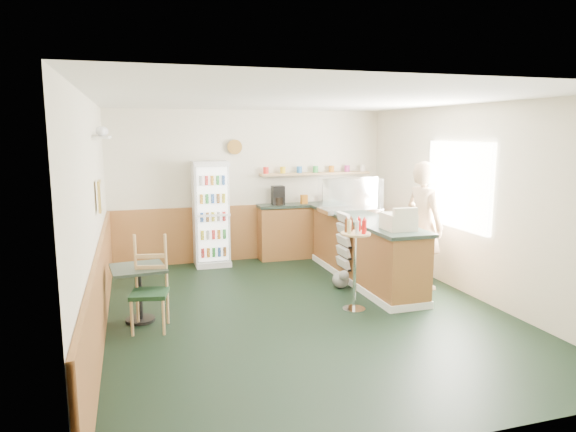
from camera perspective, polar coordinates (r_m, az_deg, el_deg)
name	(u,v)px	position (r m, az deg, el deg)	size (l,w,h in m)	color
ground	(304,312)	(6.81, 1.80, -10.57)	(6.00, 6.00, 0.00)	black
room_envelope	(272,190)	(7.08, -1.80, 2.90)	(5.04, 6.02, 2.72)	beige
service_counter	(364,252)	(8.13, 8.40, -3.96)	(0.68, 3.01, 1.01)	#A26D34
back_counter	(316,227)	(9.60, 3.12, -1.28)	(2.24, 0.42, 1.69)	#A26D34
drinks_fridge	(211,214)	(9.00, -8.55, 0.25)	(0.60, 0.52, 1.82)	silver
display_case	(350,195)	(8.48, 6.93, 2.29)	(0.98, 0.51, 0.56)	silver
cash_register	(398,222)	(7.08, 12.16, -0.61)	(0.38, 0.40, 0.22)	beige
shopkeeper	(424,225)	(7.88, 14.85, -0.99)	(0.63, 0.45, 1.89)	tan
condiment_stand	(355,251)	(6.70, 7.48, -3.87)	(0.39, 0.39, 1.21)	silver
newspaper_rack	(344,241)	(7.91, 6.20, -2.78)	(0.09, 0.43, 0.87)	black
cafe_table	(139,283)	(6.60, -16.26, -7.17)	(0.70, 0.70, 0.69)	black
cafe_chair	(149,280)	(6.34, -15.23, -6.89)	(0.49, 0.49, 1.12)	black
dog_doorstop	(341,279)	(7.76, 5.93, -6.98)	(0.25, 0.33, 0.30)	gray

